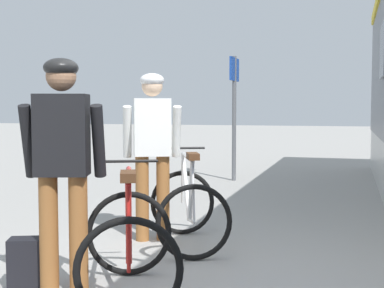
# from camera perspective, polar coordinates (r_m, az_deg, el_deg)

# --- Properties ---
(cyclist_near_in_white) EXTENTS (0.66, 0.49, 1.76)m
(cyclist_near_in_white) POSITION_cam_1_polar(r_m,az_deg,el_deg) (5.53, -4.33, 0.32)
(cyclist_near_in_white) COLOR #935B2D
(cyclist_near_in_white) RESTS_ON ground
(cyclist_far_in_dark) EXTENTS (0.66, 0.44, 1.76)m
(cyclist_far_in_dark) POSITION_cam_1_polar(r_m,az_deg,el_deg) (3.99, -13.88, -1.13)
(cyclist_far_in_dark) COLOR #935B2D
(cyclist_far_in_dark) RESTS_ON ground
(bicycle_near_white) EXTENTS (1.08, 1.26, 0.99)m
(bicycle_near_white) POSITION_cam_1_polar(r_m,az_deg,el_deg) (5.33, -0.45, -6.86)
(bicycle_near_white) COLOR black
(bicycle_near_white) RESTS_ON ground
(bicycle_far_red) EXTENTS (1.08, 1.26, 0.99)m
(bicycle_far_red) POSITION_cam_1_polar(r_m,az_deg,el_deg) (3.95, -6.86, -10.70)
(bicycle_far_red) COLOR black
(bicycle_far_red) RESTS_ON ground
(backpack_on_platform) EXTENTS (0.33, 0.27, 0.40)m
(backpack_on_platform) POSITION_cam_1_polar(r_m,az_deg,el_deg) (4.33, -17.40, -12.31)
(backpack_on_platform) COLOR black
(backpack_on_platform) RESTS_ON ground
(platform_sign_post) EXTENTS (0.08, 0.70, 2.40)m
(platform_sign_post) POSITION_cam_1_polar(r_m,az_deg,el_deg) (10.19, 4.61, 5.12)
(platform_sign_post) COLOR #595B60
(platform_sign_post) RESTS_ON ground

